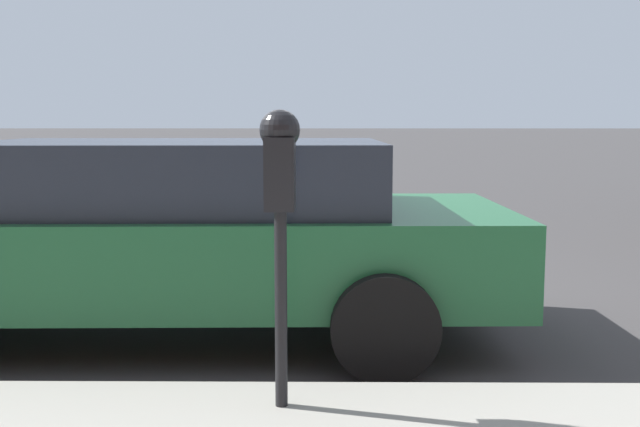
# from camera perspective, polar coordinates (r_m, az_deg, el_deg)

# --- Properties ---
(ground_plane) EXTENTS (220.00, 220.00, 0.00)m
(ground_plane) POSITION_cam_1_polar(r_m,az_deg,el_deg) (6.24, -5.69, -6.95)
(ground_plane) COLOR #3D3A3A
(parking_meter) EXTENTS (0.21, 0.19, 1.43)m
(parking_meter) POSITION_cam_1_polar(r_m,az_deg,el_deg) (3.50, -3.06, 2.36)
(parking_meter) COLOR black
(parking_meter) RESTS_ON sidewalk
(car_green) EXTENTS (2.18, 4.92, 1.37)m
(car_green) POSITION_cam_1_polar(r_m,az_deg,el_deg) (5.33, -11.90, -1.38)
(car_green) COLOR #1E5B33
(car_green) RESTS_ON ground_plane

